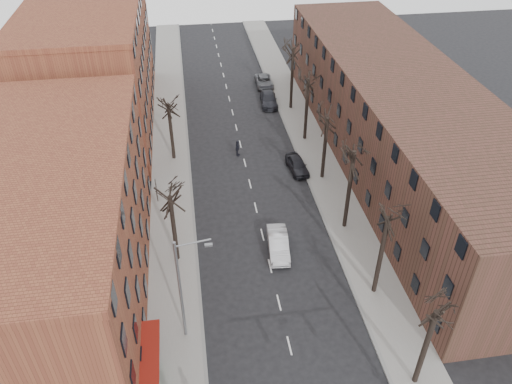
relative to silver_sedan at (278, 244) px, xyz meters
name	(u,v)px	position (x,y,z in m)	size (l,w,h in m)	color
sidewalk_left	(170,154)	(-9.00, 17.27, -0.71)	(4.00, 90.00, 0.15)	gray
sidewalk_right	(310,143)	(7.00, 17.27, -0.71)	(4.00, 90.00, 0.15)	gray
building_left_near	(52,239)	(-17.00, -2.73, 5.21)	(12.00, 26.00, 12.00)	brown
building_left_far	(94,68)	(-17.00, 26.27, 6.21)	(12.00, 28.00, 14.00)	brown
building_right	(399,120)	(15.00, 12.27, 4.21)	(12.00, 50.00, 10.00)	#4E2D24
tree_right_a	(414,381)	(6.60, -13.73, -0.79)	(5.20, 5.20, 10.00)	black
tree_right_b	(373,291)	(6.60, -5.73, -0.79)	(5.20, 5.20, 10.80)	black
tree_right_c	(344,227)	(6.60, 2.27, -0.79)	(5.20, 5.20, 11.60)	black
tree_right_d	(322,178)	(6.60, 10.27, -0.79)	(5.20, 5.20, 10.00)	black
tree_right_e	(305,139)	(6.60, 18.27, -0.79)	(5.20, 5.20, 10.80)	black
tree_right_f	(291,108)	(6.60, 26.27, -0.79)	(5.20, 5.20, 11.60)	black
tree_left_a	(178,259)	(-8.60, 0.27, -0.79)	(5.20, 5.20, 9.50)	black
tree_left_b	(174,159)	(-8.60, 16.27, -0.79)	(5.20, 5.20, 9.50)	black
streetlight	(182,287)	(-8.03, -7.73, 4.23)	(2.45, 0.22, 9.03)	slate
silver_sedan	(278,244)	(0.00, 0.00, 0.00)	(1.66, 4.77, 1.57)	silver
parked_car_near	(297,165)	(4.30, 11.97, -0.06)	(1.72, 4.28, 1.46)	black
parked_car_mid	(269,99)	(3.96, 27.88, -0.05)	(2.06, 5.08, 1.47)	#202228
parked_car_far	(264,82)	(4.30, 33.54, -0.11)	(2.25, 4.88, 1.36)	#595B60
pedestrian_crossing	(237,148)	(-1.60, 15.90, 0.15)	(1.10, 0.46, 1.88)	black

